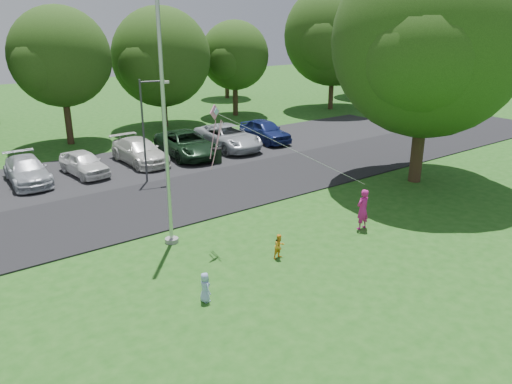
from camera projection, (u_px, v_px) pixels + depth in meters
ground at (334, 266)px, 16.83m from camera, size 120.00×120.00×0.00m
park_road at (198, 194)px, 23.62m from camera, size 60.00×6.00×0.06m
parking_strip at (140, 164)px, 28.53m from camera, size 42.00×7.00×0.06m
flagpole at (165, 133)px, 17.25m from camera, size 0.50×0.50×10.00m
street_lamp at (147, 122)px, 24.45m from camera, size 1.43×0.51×5.17m
trash_can at (217, 156)px, 28.55m from camera, size 0.58×0.58×0.91m
big_tree at (429, 46)px, 23.31m from camera, size 9.70×9.14×11.50m
tree_row at (102, 52)px, 34.16m from camera, size 64.35×11.94×10.88m
horizon_trees at (91, 62)px, 43.31m from camera, size 77.46×7.20×7.02m
parked_cars at (159, 148)px, 28.92m from camera, size 19.67×5.57×1.49m
woman at (363, 209)px, 19.56m from camera, size 0.61×0.41×1.65m
child_yellow at (279, 246)px, 17.25m from camera, size 0.44×0.35×0.89m
child_blue at (205, 287)px, 14.59m from camera, size 0.32×0.47×0.92m
kite at (220, 127)px, 17.14m from camera, size 5.55×2.50×3.29m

